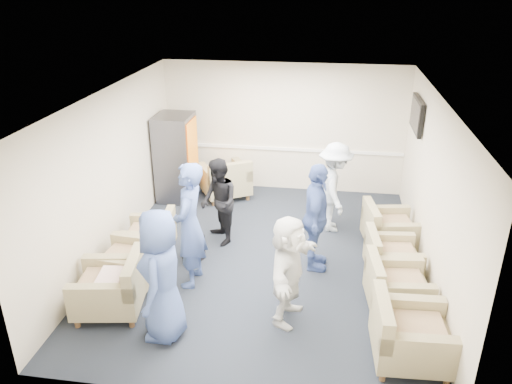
# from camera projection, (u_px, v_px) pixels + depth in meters

# --- Properties ---
(floor) EXTENTS (6.00, 6.00, 0.00)m
(floor) POSITION_uv_depth(u_px,v_px,m) (264.00, 259.00, 8.22)
(floor) COLOR black
(floor) RESTS_ON ground
(ceiling) EXTENTS (6.00, 6.00, 0.00)m
(ceiling) POSITION_uv_depth(u_px,v_px,m) (265.00, 96.00, 7.13)
(ceiling) COLOR silver
(ceiling) RESTS_ON back_wall
(back_wall) EXTENTS (5.00, 0.02, 2.70)m
(back_wall) POSITION_uv_depth(u_px,v_px,m) (284.00, 128.00, 10.39)
(back_wall) COLOR beige
(back_wall) RESTS_ON floor
(front_wall) EXTENTS (5.00, 0.02, 2.70)m
(front_wall) POSITION_uv_depth(u_px,v_px,m) (224.00, 298.00, 4.96)
(front_wall) COLOR beige
(front_wall) RESTS_ON floor
(left_wall) EXTENTS (0.02, 6.00, 2.70)m
(left_wall) POSITION_uv_depth(u_px,v_px,m) (111.00, 174.00, 8.02)
(left_wall) COLOR beige
(left_wall) RESTS_ON floor
(right_wall) EXTENTS (0.02, 6.00, 2.70)m
(right_wall) POSITION_uv_depth(u_px,v_px,m) (433.00, 193.00, 7.33)
(right_wall) COLOR beige
(right_wall) RESTS_ON floor
(chair_rail) EXTENTS (4.98, 0.04, 0.06)m
(chair_rail) POSITION_uv_depth(u_px,v_px,m) (283.00, 149.00, 10.55)
(chair_rail) COLOR white
(chair_rail) RESTS_ON back_wall
(tv) EXTENTS (0.10, 1.00, 0.58)m
(tv) POSITION_uv_depth(u_px,v_px,m) (417.00, 115.00, 8.69)
(tv) COLOR black
(tv) RESTS_ON right_wall
(armchair_left_near) EXTENTS (1.02, 1.02, 0.71)m
(armchair_left_near) POSITION_uv_depth(u_px,v_px,m) (114.00, 288.00, 6.83)
(armchair_left_near) COLOR #8F835C
(armchair_left_near) RESTS_ON floor
(armchair_left_mid) EXTENTS (0.93, 0.93, 0.69)m
(armchair_left_mid) POSITION_uv_depth(u_px,v_px,m) (132.00, 264.00, 7.42)
(armchair_left_mid) COLOR #8F835C
(armchair_left_mid) RESTS_ON floor
(armchair_left_far) EXTENTS (0.85, 0.85, 0.62)m
(armchair_left_far) POSITION_uv_depth(u_px,v_px,m) (153.00, 237.00, 8.26)
(armchair_left_far) COLOR #8F835C
(armchair_left_far) RESTS_ON floor
(armchair_right_near) EXTENTS (0.94, 0.94, 0.72)m
(armchair_right_near) POSITION_uv_depth(u_px,v_px,m) (407.00, 336.00, 5.93)
(armchair_right_near) COLOR #8F835C
(armchair_right_near) RESTS_ON floor
(armchair_right_midnear) EXTENTS (0.90, 0.90, 0.65)m
(armchair_right_midnear) POSITION_uv_depth(u_px,v_px,m) (394.00, 288.00, 6.90)
(armchair_right_midnear) COLOR #8F835C
(armchair_right_midnear) RESTS_ON floor
(armchair_right_midfar) EXTENTS (0.85, 0.85, 0.62)m
(armchair_right_midfar) POSITION_uv_depth(u_px,v_px,m) (389.00, 258.00, 7.65)
(armchair_right_midfar) COLOR #8F835C
(armchair_right_midfar) RESTS_ON floor
(armchair_right_far) EXTENTS (0.95, 0.95, 0.66)m
(armchair_right_far) POSITION_uv_depth(u_px,v_px,m) (387.00, 230.00, 8.45)
(armchair_right_far) COLOR #8F835C
(armchair_right_far) RESTS_ON floor
(armchair_corner) EXTENTS (1.24, 1.24, 0.73)m
(armchair_corner) POSITION_uv_depth(u_px,v_px,m) (226.00, 181.00, 10.33)
(armchair_corner) COLOR #8F835C
(armchair_corner) RESTS_ON floor
(vending_machine) EXTENTS (0.72, 0.84, 1.76)m
(vending_machine) POSITION_uv_depth(u_px,v_px,m) (176.00, 158.00, 10.11)
(vending_machine) COLOR #515159
(vending_machine) RESTS_ON floor
(backpack) EXTENTS (0.37, 0.32, 0.53)m
(backpack) POSITION_uv_depth(u_px,v_px,m) (193.00, 244.00, 8.11)
(backpack) COLOR black
(backpack) RESTS_ON floor
(pillow) EXTENTS (0.37, 0.47, 0.12)m
(pillow) POSITION_uv_depth(u_px,v_px,m) (111.00, 278.00, 6.75)
(pillow) COLOR beige
(pillow) RESTS_ON armchair_left_near
(person_front_left) EXTENTS (0.60, 0.89, 1.77)m
(person_front_left) POSITION_uv_depth(u_px,v_px,m) (162.00, 276.00, 6.17)
(person_front_left) COLOR #40589B
(person_front_left) RESTS_ON floor
(person_mid_left) EXTENTS (0.47, 0.71, 1.92)m
(person_mid_left) POSITION_uv_depth(u_px,v_px,m) (190.00, 225.00, 7.23)
(person_mid_left) COLOR #40589B
(person_mid_left) RESTS_ON floor
(person_back_left) EXTENTS (0.86, 0.92, 1.51)m
(person_back_left) POSITION_uv_depth(u_px,v_px,m) (219.00, 202.00, 8.45)
(person_back_left) COLOR black
(person_back_left) RESTS_ON floor
(person_back_right) EXTENTS (0.76, 1.14, 1.64)m
(person_back_right) POSITION_uv_depth(u_px,v_px,m) (335.00, 188.00, 8.86)
(person_back_right) COLOR white
(person_back_right) RESTS_ON floor
(person_mid_right) EXTENTS (0.45, 1.03, 1.75)m
(person_mid_right) POSITION_uv_depth(u_px,v_px,m) (316.00, 218.00, 7.65)
(person_mid_right) COLOR #40589B
(person_mid_right) RESTS_ON floor
(person_front_right) EXTENTS (0.74, 1.48, 1.53)m
(person_front_right) POSITION_uv_depth(u_px,v_px,m) (288.00, 270.00, 6.51)
(person_front_right) COLOR white
(person_front_right) RESTS_ON floor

